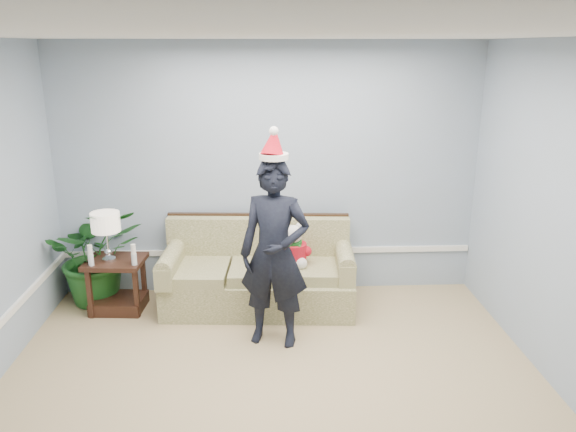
% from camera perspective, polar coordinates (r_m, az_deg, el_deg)
% --- Properties ---
extents(room_shell, '(4.54, 5.04, 2.74)m').
position_cam_1_polar(room_shell, '(3.60, -1.47, -4.03)').
color(room_shell, tan).
rests_on(room_shell, ground).
extents(wainscot_trim, '(4.49, 4.99, 0.06)m').
position_cam_1_polar(wainscot_trim, '(5.16, -15.06, -8.79)').
color(wainscot_trim, white).
rests_on(wainscot_trim, room_shell).
extents(sofa, '(2.00, 0.95, 0.91)m').
position_cam_1_polar(sofa, '(5.92, -2.99, -6.10)').
color(sofa, brown).
rests_on(sofa, room_shell).
extents(side_table, '(0.61, 0.52, 0.55)m').
position_cam_1_polar(side_table, '(6.11, -16.89, -7.20)').
color(side_table, '#371C14').
rests_on(side_table, room_shell).
extents(table_lamp, '(0.28, 0.28, 0.51)m').
position_cam_1_polar(table_lamp, '(5.85, -18.04, -0.79)').
color(table_lamp, silver).
rests_on(table_lamp, side_table).
extents(candle_pair, '(0.48, 0.05, 0.21)m').
position_cam_1_polar(candle_pair, '(5.80, -17.43, -3.88)').
color(candle_pair, silver).
rests_on(candle_pair, side_table).
extents(houseplant, '(1.18, 1.10, 1.06)m').
position_cam_1_polar(houseplant, '(6.25, -18.87, -3.72)').
color(houseplant, '#1A511C').
rests_on(houseplant, room_shell).
extents(man, '(0.71, 0.56, 1.72)m').
position_cam_1_polar(man, '(5.00, -1.38, -3.86)').
color(man, black).
rests_on(man, room_shell).
extents(santa_hat, '(0.33, 0.35, 0.30)m').
position_cam_1_polar(santa_hat, '(4.75, -1.47, 7.31)').
color(santa_hat, silver).
rests_on(santa_hat, man).
extents(teddy_bear, '(0.30, 0.33, 0.46)m').
position_cam_1_polar(teddy_bear, '(5.73, 0.51, -3.44)').
color(teddy_bear, silver).
rests_on(teddy_bear, sofa).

